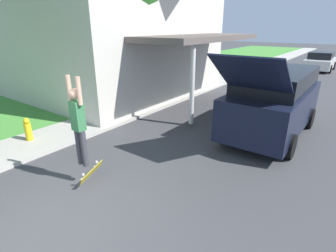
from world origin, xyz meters
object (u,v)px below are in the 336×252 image
skateboarder (78,121)px  fire_hydrant (28,129)px  car_down_street (320,61)px  suv_parked (274,101)px  skateboard (91,172)px

skateboarder → fire_hydrant: skateboarder is taller
car_down_street → fire_hydrant: bearing=-102.8°
suv_parked → skateboarder: (-2.48, -5.37, 0.35)m
fire_hydrant → car_down_street: bearing=77.2°
suv_parked → car_down_street: (-0.83, 15.86, -0.42)m
suv_parked → skateboarder: size_ratio=2.68×
car_down_street → fire_hydrant: size_ratio=5.76×
suv_parked → car_down_street: bearing=93.0°
car_down_street → skateboarder: bearing=-94.5°
suv_parked → skateboarder: suv_parked is taller
suv_parked → fire_hydrant: size_ratio=7.51×
suv_parked → skateboard: bearing=-113.9°
skateboarder → skateboard: skateboarder is taller
car_down_street → skateboard: car_down_street is taller
skateboarder → fire_hydrant: size_ratio=2.80×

